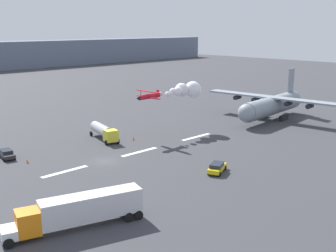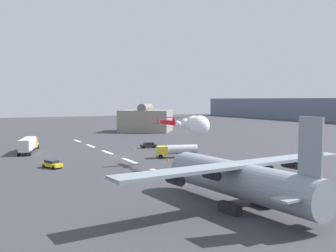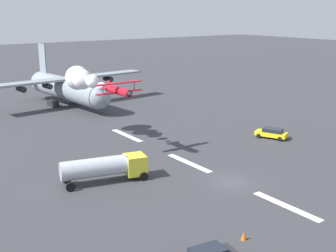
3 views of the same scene
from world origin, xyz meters
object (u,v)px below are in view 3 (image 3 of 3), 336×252
traffic_cone_near (244,236)px  cargo_transport_plane (70,89)px  traffic_cone_far (121,161)px  stunt_biplane_red (84,80)px  fuel_tanker_truck (105,167)px  followme_car_yellow (272,133)px

traffic_cone_near → cargo_transport_plane: bearing=-9.6°
traffic_cone_far → stunt_biplane_red: bearing=-6.6°
fuel_tanker_truck → traffic_cone_far: fuel_tanker_truck is taller
cargo_transport_plane → fuel_tanker_truck: (-39.00, 12.91, -1.83)m
fuel_tanker_truck → traffic_cone_near: 18.28m
cargo_transport_plane → followme_car_yellow: bearing=-158.3°
traffic_cone_far → followme_car_yellow: bearing=-97.4°
fuel_tanker_truck → traffic_cone_far: size_ratio=12.91×
traffic_cone_near → traffic_cone_far: 21.98m
cargo_transport_plane → followme_car_yellow: (-38.04, -15.16, -2.76)m
cargo_transport_plane → stunt_biplane_red: bearing=162.0°
cargo_transport_plane → followme_car_yellow: 41.04m
stunt_biplane_red → traffic_cone_far: stunt_biplane_red is taller
stunt_biplane_red → followme_car_yellow: size_ratio=3.59×
traffic_cone_near → fuel_tanker_truck: bearing=10.5°
followme_car_yellow → traffic_cone_near: (-18.88, 24.75, -0.44)m
stunt_biplane_red → fuel_tanker_truck: size_ratio=1.83×
cargo_transport_plane → traffic_cone_far: cargo_transport_plane is taller
fuel_tanker_truck → traffic_cone_near: bearing=-169.5°
fuel_tanker_truck → traffic_cone_near: fuel_tanker_truck is taller
traffic_cone_near → followme_car_yellow: bearing=-52.7°
traffic_cone_far → cargo_transport_plane: bearing=-13.9°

